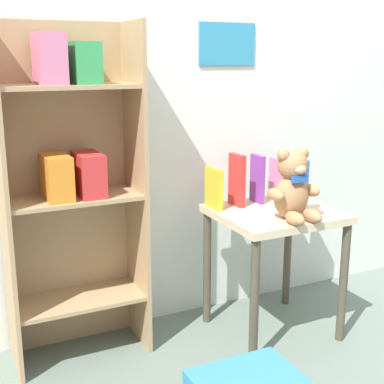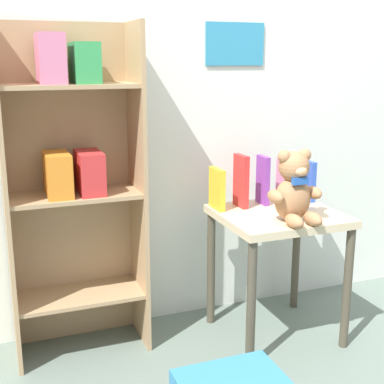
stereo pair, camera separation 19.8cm
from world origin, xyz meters
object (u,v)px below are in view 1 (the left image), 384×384
at_px(bookshelf_side, 70,175).
at_px(display_table, 275,231).
at_px(book_standing_red, 237,180).
at_px(book_standing_yellow, 214,188).
at_px(book_standing_purple, 257,179).
at_px(teddy_bear, 293,187).
at_px(book_standing_pink, 278,179).
at_px(book_standing_blue, 300,179).

xyz_separation_m(bookshelf_side, display_table, (0.90, -0.24, -0.31)).
bearing_deg(book_standing_red, book_standing_yellow, 176.10).
bearing_deg(book_standing_purple, display_table, -88.69).
xyz_separation_m(teddy_bear, book_standing_pink, (0.13, 0.30, -0.04)).
distance_m(bookshelf_side, book_standing_red, 0.79).
relative_size(teddy_bear, book_standing_blue, 1.58).
bearing_deg(book_standing_purple, book_standing_yellow, -177.45).
bearing_deg(book_standing_blue, bookshelf_side, 176.26).
distance_m(display_table, book_standing_pink, 0.29).
bearing_deg(book_standing_red, teddy_bear, -71.34).
bearing_deg(book_standing_red, book_standing_purple, 2.74).
distance_m(display_table, book_standing_purple, 0.27).
bearing_deg(teddy_bear, book_standing_red, 110.48).
bearing_deg(book_standing_pink, book_standing_blue, -6.46).
distance_m(bookshelf_side, teddy_bear, 0.97).
bearing_deg(book_standing_blue, book_standing_yellow, 179.28).
xyz_separation_m(display_table, book_standing_red, (-0.12, 0.15, 0.23)).
relative_size(bookshelf_side, book_standing_blue, 7.31).
relative_size(book_standing_yellow, book_standing_blue, 0.97).
bearing_deg(bookshelf_side, display_table, -14.88).
height_order(book_standing_red, book_standing_purple, book_standing_red).
xyz_separation_m(bookshelf_side, book_standing_purple, (0.90, -0.08, -0.09)).
distance_m(book_standing_purple, book_standing_blue, 0.25).
distance_m(book_standing_yellow, book_standing_red, 0.13).
bearing_deg(book_standing_red, bookshelf_side, 171.88).
relative_size(book_standing_red, book_standing_purple, 1.06).
relative_size(book_standing_red, book_standing_pink, 1.20).
distance_m(teddy_bear, book_standing_yellow, 0.38).
distance_m(teddy_bear, book_standing_blue, 0.39).
distance_m(bookshelf_side, book_standing_yellow, 0.67).
xyz_separation_m(teddy_bear, book_standing_red, (-0.11, 0.30, -0.02)).
distance_m(bookshelf_side, book_standing_pink, 1.03).
distance_m(display_table, book_standing_blue, 0.35).
xyz_separation_m(display_table, book_standing_yellow, (-0.24, 0.16, 0.20)).
bearing_deg(teddy_bear, book_standing_purple, 87.86).
relative_size(teddy_bear, book_standing_pink, 1.51).
xyz_separation_m(book_standing_red, book_standing_purple, (0.12, 0.01, -0.01)).
relative_size(teddy_bear, book_standing_yellow, 1.62).
xyz_separation_m(book_standing_red, book_standing_pink, (0.24, 0.01, -0.02)).
relative_size(display_table, teddy_bear, 1.95).
relative_size(teddy_bear, book_standing_purple, 1.34).
bearing_deg(book_standing_blue, teddy_bear, -130.78).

